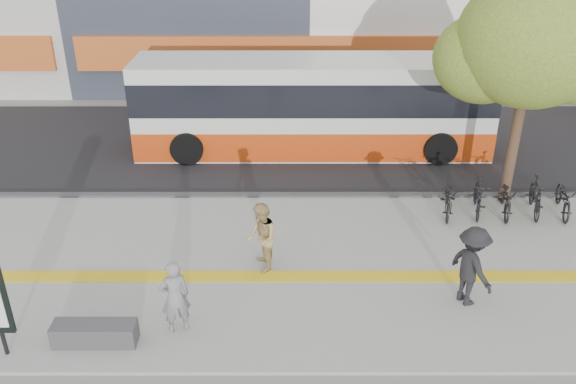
{
  "coord_description": "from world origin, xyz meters",
  "views": [
    {
      "loc": [
        1.11,
        -10.12,
        7.88
      ],
      "look_at": [
        1.12,
        2.0,
        1.72
      ],
      "focal_mm": 37.02,
      "sensor_mm": 36.0,
      "label": 1
    }
  ],
  "objects_px": {
    "bench": "(95,333)",
    "pedestrian_dark": "(472,266)",
    "street_tree": "(530,42)",
    "seated_woman": "(175,297)",
    "pedestrian_tan": "(261,238)",
    "bus": "(313,109)"
  },
  "relations": [
    {
      "from": "bench",
      "to": "pedestrian_dark",
      "type": "height_order",
      "value": "pedestrian_dark"
    },
    {
      "from": "pedestrian_dark",
      "to": "street_tree",
      "type": "bearing_deg",
      "value": -50.58
    },
    {
      "from": "seated_woman",
      "to": "pedestrian_tan",
      "type": "height_order",
      "value": "pedestrian_tan"
    },
    {
      "from": "bus",
      "to": "seated_woman",
      "type": "height_order",
      "value": "bus"
    },
    {
      "from": "bus",
      "to": "seated_woman",
      "type": "xyz_separation_m",
      "value": [
        -3.01,
        -9.31,
        -0.62
      ]
    },
    {
      "from": "bus",
      "to": "seated_woman",
      "type": "relative_size",
      "value": 7.19
    },
    {
      "from": "bench",
      "to": "seated_woman",
      "type": "distance_m",
      "value": 1.67
    },
    {
      "from": "street_tree",
      "to": "pedestrian_dark",
      "type": "relative_size",
      "value": 3.53
    },
    {
      "from": "bus",
      "to": "pedestrian_tan",
      "type": "distance_m",
      "value": 7.34
    },
    {
      "from": "bus",
      "to": "seated_woman",
      "type": "bearing_deg",
      "value": -107.9
    },
    {
      "from": "street_tree",
      "to": "pedestrian_dark",
      "type": "distance_m",
      "value": 6.33
    },
    {
      "from": "bench",
      "to": "pedestrian_tan",
      "type": "bearing_deg",
      "value": 39.03
    },
    {
      "from": "street_tree",
      "to": "bench",
      "type": "bearing_deg",
      "value": -148.38
    },
    {
      "from": "street_tree",
      "to": "bus",
      "type": "bearing_deg",
      "value": 144.97
    },
    {
      "from": "street_tree",
      "to": "pedestrian_tan",
      "type": "relative_size",
      "value": 3.8
    },
    {
      "from": "pedestrian_tan",
      "to": "bus",
      "type": "bearing_deg",
      "value": 158.5
    },
    {
      "from": "pedestrian_dark",
      "to": "bus",
      "type": "bearing_deg",
      "value": -5.4
    },
    {
      "from": "pedestrian_tan",
      "to": "street_tree",
      "type": "bearing_deg",
      "value": 107.35
    },
    {
      "from": "bench",
      "to": "street_tree",
      "type": "xyz_separation_m",
      "value": [
        9.78,
        6.02,
        4.21
      ]
    },
    {
      "from": "bus",
      "to": "pedestrian_dark",
      "type": "xyz_separation_m",
      "value": [
        2.97,
        -8.41,
        -0.53
      ]
    },
    {
      "from": "pedestrian_tan",
      "to": "pedestrian_dark",
      "type": "relative_size",
      "value": 0.93
    },
    {
      "from": "seated_woman",
      "to": "pedestrian_tan",
      "type": "xyz_separation_m",
      "value": [
        1.59,
        2.14,
        0.03
      ]
    }
  ]
}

